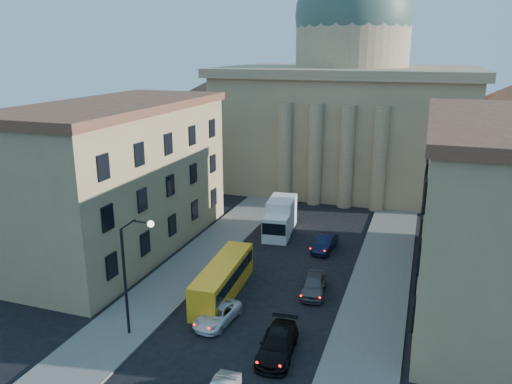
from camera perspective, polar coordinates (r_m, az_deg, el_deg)
sidewalk_left at (r=45.81m, az=-8.50°, el=-9.22°), size 5.00×60.00×0.15m
sidewalk_right at (r=41.47m, az=13.40°, el=-12.36°), size 5.00×60.00×0.15m
church at (r=75.23m, az=10.54°, el=9.99°), size 68.02×28.76×36.60m
building_left at (r=50.81m, az=-15.32°, el=1.73°), size 11.60×26.60×14.70m
building_right at (r=42.70m, az=26.03°, el=-2.06°), size 11.60×26.60×14.70m
street_lamp at (r=35.14m, az=-14.14°, el=-8.33°), size 2.62×0.44×8.83m
car_left_mid at (r=37.92m, az=-4.44°, el=-13.83°), size 2.60×4.81×1.28m
car_right_mid at (r=34.37m, az=2.49°, el=-16.97°), size 2.61×5.53×1.56m
car_right_far at (r=42.07m, az=6.63°, el=-10.47°), size 2.40×4.83×1.58m
car_right_distant at (r=50.66m, az=7.89°, el=-5.81°), size 1.97×4.76×1.53m
city_bus at (r=41.37m, az=-3.81°, el=-9.80°), size 2.82×9.92×2.76m
box_truck at (r=54.38m, az=2.76°, el=-3.00°), size 3.29×6.97×3.71m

